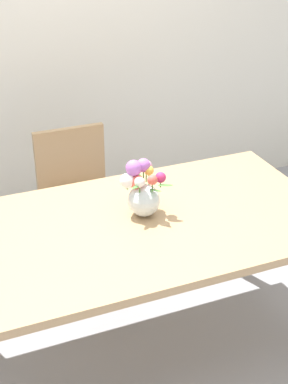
{
  "coord_description": "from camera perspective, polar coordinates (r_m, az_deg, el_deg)",
  "views": [
    {
      "loc": [
        -0.84,
        -2.06,
        2.15
      ],
      "look_at": [
        0.03,
        0.06,
        0.9
      ],
      "focal_mm": 53.32,
      "sensor_mm": 36.0,
      "label": 1
    }
  ],
  "objects": [
    {
      "name": "back_wall",
      "position": [
        3.83,
        -9.64,
        16.98
      ],
      "size": [
        7.0,
        0.1,
        2.8
      ],
      "primitive_type": "cube",
      "color": "silver",
      "rests_on": "ground_plane"
    },
    {
      "name": "dining_table",
      "position": [
        2.66,
        -0.15,
        -4.62
      ],
      "size": [
        1.76,
        0.98,
        0.78
      ],
      "color": "tan",
      "rests_on": "ground_plane"
    },
    {
      "name": "ground_plane",
      "position": [
        3.09,
        -0.13,
        -15.36
      ],
      "size": [
        12.0,
        12.0,
        0.0
      ],
      "primitive_type": "plane",
      "color": "#939399"
    },
    {
      "name": "chair_far",
      "position": [
        3.4,
        -6.71,
        -0.19
      ],
      "size": [
        0.42,
        0.42,
        0.9
      ],
      "rotation": [
        0.0,
        0.0,
        3.14
      ],
      "color": "tan",
      "rests_on": "ground_plane"
    },
    {
      "name": "flower_vase",
      "position": [
        2.62,
        -0.21,
        0.18
      ],
      "size": [
        0.23,
        0.23,
        0.27
      ],
      "color": "silver",
      "rests_on": "dining_table"
    }
  ]
}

